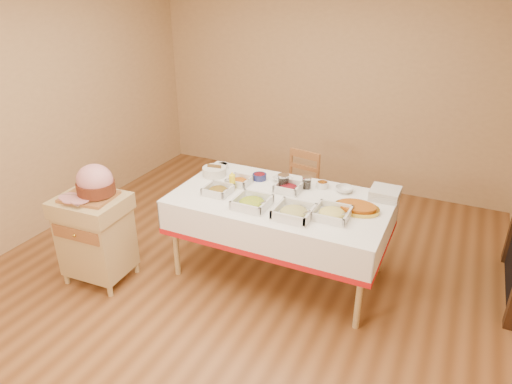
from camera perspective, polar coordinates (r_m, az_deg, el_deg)
room_shell at (r=3.53m, az=-3.10°, el=6.18°), size 5.00×5.00×5.00m
dining_table at (r=3.95m, az=3.05°, el=-2.80°), size 1.82×1.02×0.76m
butcher_cart at (r=4.18m, az=-19.42°, el=-4.95°), size 0.59×0.50×0.80m
dining_chair at (r=4.77m, az=5.22°, el=0.13°), size 0.43×0.41×0.84m
ham_on_board at (r=3.96m, az=-19.58°, el=0.96°), size 0.44×0.42×0.29m
serving_dish_a at (r=3.94m, az=-4.77°, el=0.25°), size 0.23×0.22×0.10m
serving_dish_b at (r=3.70m, az=-0.52°, el=-1.30°), size 0.28×0.28×0.11m
serving_dish_c at (r=3.56m, az=4.76°, el=-2.50°), size 0.29×0.29×0.12m
serving_dish_d at (r=3.59m, az=9.46°, el=-2.61°), size 0.27×0.27×0.10m
serving_dish_e at (r=4.11m, az=-2.11°, el=1.40°), size 0.20×0.19×0.09m
serving_dish_f at (r=3.99m, az=4.08°, el=0.58°), size 0.22×0.21×0.10m
small_bowl_left at (r=4.45m, az=-4.18°, el=3.28°), size 0.11×0.11×0.05m
small_bowl_mid at (r=4.20m, az=0.44°, el=1.97°), size 0.13×0.13×0.05m
small_bowl_right at (r=4.08m, az=8.30°, el=0.95°), size 0.11×0.11×0.05m
bowl_white_imported at (r=4.17m, az=3.34°, el=1.61°), size 0.22×0.22×0.04m
bowl_small_imported at (r=4.03m, az=10.98°, el=0.32°), size 0.19×0.19×0.05m
preserve_jar_left at (r=4.02m, az=3.45°, el=1.24°), size 0.10×0.10×0.13m
preserve_jar_right at (r=4.05m, az=6.34°, el=1.12°), size 0.08×0.08×0.11m
mustard_bottle at (r=4.00m, az=-2.99°, el=1.35°), size 0.05×0.05×0.17m
bread_basket at (r=4.30m, az=-5.21°, el=2.60°), size 0.22×0.22×0.10m
plate_stack at (r=3.99m, az=15.84°, el=-0.18°), size 0.24×0.24×0.09m
brass_platter at (r=3.74m, az=12.46°, el=-1.93°), size 0.37×0.26×0.05m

